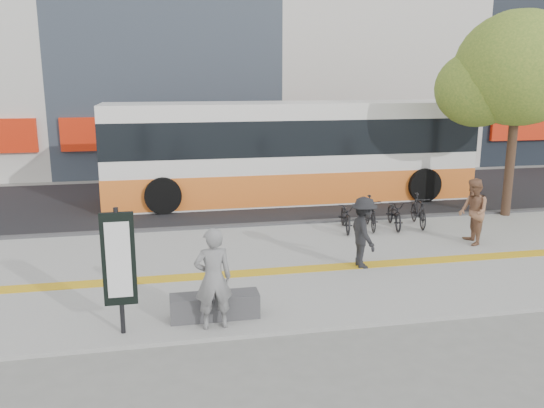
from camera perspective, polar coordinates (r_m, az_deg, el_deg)
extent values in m
plane|color=slate|center=(11.99, 6.17, -8.48)|extent=(120.00, 120.00, 0.00)
cube|color=slate|center=(13.32, 4.23, -6.04)|extent=(40.00, 7.00, 0.08)
cube|color=gold|center=(12.85, 4.83, -6.55)|extent=(40.00, 0.45, 0.01)
cube|color=black|center=(20.39, -1.44, 0.64)|extent=(40.00, 8.00, 0.06)
cube|color=#3E3E41|center=(16.56, 0.98, -2.10)|extent=(40.00, 0.25, 0.14)
cube|color=red|center=(25.38, 1.02, 7.56)|extent=(19.00, 0.50, 1.40)
cube|color=#3E3E41|center=(10.29, -5.87, -10.34)|extent=(1.60, 0.45, 0.45)
cylinder|color=black|center=(9.69, -15.33, -6.70)|extent=(0.08, 0.08, 2.20)
cube|color=black|center=(9.62, -15.41, -5.47)|extent=(0.55, 0.08, 1.60)
cube|color=white|center=(9.57, -15.43, -5.56)|extent=(0.40, 0.02, 1.30)
cylinder|color=#372219|center=(18.85, 23.16, 3.69)|extent=(0.28, 0.28, 3.20)
ellipsoid|color=#476E24|center=(18.66, 23.96, 12.57)|extent=(3.80, 3.80, 3.42)
ellipsoid|color=#476E24|center=(18.54, 20.32, 11.01)|extent=(2.60, 2.60, 2.34)
ellipsoid|color=#476E24|center=(19.52, 23.55, 14.93)|extent=(2.20, 2.20, 1.98)
cube|color=white|center=(19.82, 1.91, 5.41)|extent=(12.87, 2.68, 3.43)
cube|color=orange|center=(20.00, 1.88, 2.21)|extent=(12.89, 2.70, 1.07)
cube|color=black|center=(19.76, 1.92, 7.10)|extent=(12.89, 2.70, 1.18)
cylinder|color=black|center=(18.17, -11.09, 0.88)|extent=(1.18, 0.38, 1.18)
cylinder|color=black|center=(20.80, -11.17, 2.38)|extent=(1.18, 0.38, 1.18)
cylinder|color=black|center=(20.29, 15.26, 1.91)|extent=(1.18, 0.38, 1.18)
cylinder|color=black|center=(22.68, 12.25, 3.19)|extent=(1.18, 0.38, 1.18)
imported|color=black|center=(15.96, 7.57, -1.19)|extent=(0.85, 1.68, 0.84)
imported|color=black|center=(16.20, 10.06, -0.90)|extent=(0.72, 1.61, 0.94)
imported|color=black|center=(16.50, 12.45, -0.93)|extent=(0.85, 1.68, 0.84)
imported|color=black|center=(16.79, 14.77, -0.65)|extent=(0.72, 1.61, 0.94)
imported|color=black|center=(9.67, -6.04, -7.61)|extent=(0.68, 0.47, 1.80)
imported|color=#895D43|center=(15.32, 19.89, -0.75)|extent=(0.79, 0.94, 1.73)
imported|color=black|center=(12.84, 9.35, -2.89)|extent=(0.61, 1.06, 1.64)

